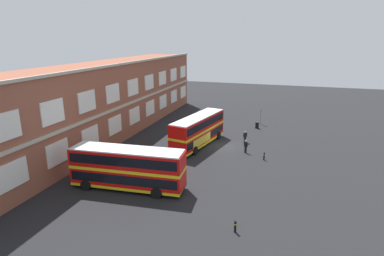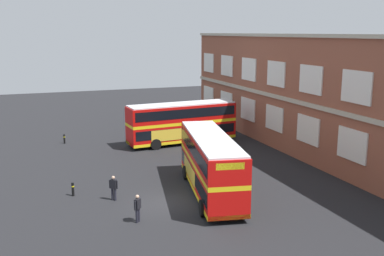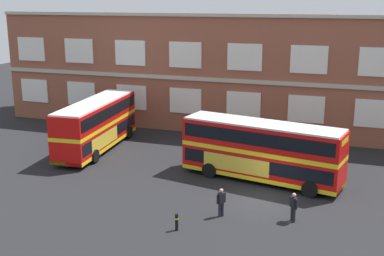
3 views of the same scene
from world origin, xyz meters
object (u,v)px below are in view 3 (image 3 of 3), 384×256
(safety_bollard_west, at_px, (177,222))
(double_decker_middle, at_px, (261,150))
(waiting_passenger, at_px, (221,201))
(second_passenger, at_px, (293,206))
(double_decker_near, at_px, (97,124))

(safety_bollard_west, bearing_deg, double_decker_middle, 73.06)
(waiting_passenger, xyz_separation_m, safety_bollard_west, (-1.78, -2.48, -0.44))
(waiting_passenger, bearing_deg, double_decker_middle, 81.57)
(waiting_passenger, height_order, second_passenger, same)
(double_decker_middle, bearing_deg, waiting_passenger, -98.43)
(second_passenger, bearing_deg, double_decker_near, 153.08)
(double_decker_near, height_order, waiting_passenger, double_decker_near)
(second_passenger, xyz_separation_m, safety_bollard_west, (-5.78, -3.15, -0.44))
(second_passenger, distance_m, safety_bollard_west, 6.59)
(double_decker_near, distance_m, double_decker_middle, 14.49)
(safety_bollard_west, bearing_deg, double_decker_near, 133.91)
(waiting_passenger, relative_size, second_passenger, 1.00)
(double_decker_middle, height_order, safety_bollard_west, double_decker_middle)
(double_decker_near, bearing_deg, waiting_passenger, -35.43)
(double_decker_near, xyz_separation_m, second_passenger, (17.22, -8.74, -1.22))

